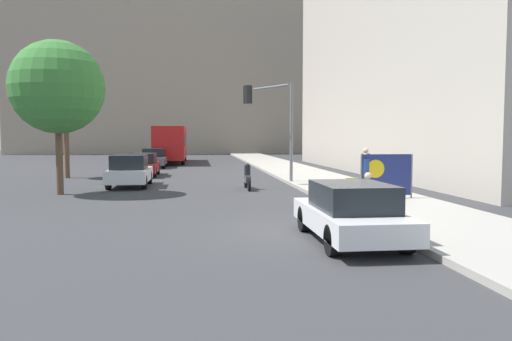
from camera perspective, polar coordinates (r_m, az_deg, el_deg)
name	(u,v)px	position (r m, az deg, el deg)	size (l,w,h in m)	color
ground_plane	(315,232)	(12.74, 6.81, -6.99)	(160.00, 160.00, 0.00)	#38383A
sidewalk_curb	(315,178)	(28.04, 6.72, -0.87)	(4.03, 90.00, 0.15)	#A8A399
building_backdrop_far	(201,54)	(75.19, -6.29, 13.07)	(52.00, 12.00, 28.79)	gray
building_backdrop_right	(429,40)	(35.95, 19.13, 13.93)	(10.00, 32.00, 17.57)	#BCB2A3
seated_protester	(368,191)	(15.46, 12.69, -2.26)	(0.93, 0.77, 1.16)	#474C56
jogger_on_sidewalk	(365,175)	(18.60, 12.35, -0.53)	(0.34, 0.34, 1.65)	#756651
pedestrian_behind	(365,169)	(21.25, 12.40, 0.20)	(0.34, 0.34, 1.77)	#424247
protest_banner	(386,175)	(18.78, 14.65, -0.48)	(1.98, 0.06, 1.60)	slate
traffic_light_pole	(274,114)	(24.43, 2.11, 6.48)	(2.62, 2.39, 4.92)	slate
parked_car_curbside	(351,212)	(11.57, 10.78, -4.70)	(1.77, 4.24, 1.35)	white
car_on_road_nearest	(130,171)	(24.58, -14.22, -0.05)	(1.81, 4.25, 1.52)	white
car_on_road_midblock	(143,165)	(30.94, -12.84, 0.66)	(1.83, 4.34, 1.39)	maroon
car_on_road_distant	(154,158)	(39.14, -11.56, 1.40)	(1.80, 4.65, 1.49)	#565B60
city_bus_on_road	(171,142)	(45.99, -9.69, 3.19)	(2.60, 11.50, 3.23)	red
motorcycle_on_road	(247,178)	(22.63, -1.00, -0.86)	(0.28, 2.13, 1.19)	#565B60
street_tree_near_curb	(57,87)	(22.15, -21.74, 8.82)	(3.81, 3.81, 6.32)	brown
street_tree_midblock	(65,100)	(30.82, -20.94, 7.51)	(2.91, 2.91, 5.96)	brown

